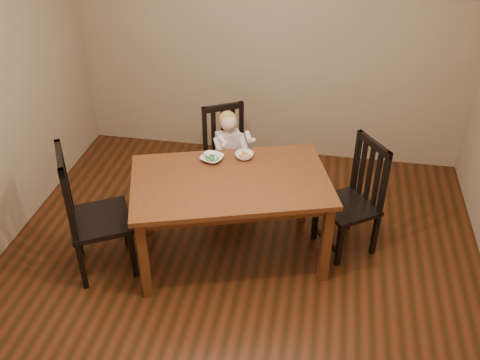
% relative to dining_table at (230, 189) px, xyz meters
% --- Properties ---
extents(room, '(4.01, 4.01, 2.71)m').
position_rel_dining_table_xyz_m(room, '(0.08, -0.24, 0.68)').
color(room, '#461F0E').
rests_on(room, ground).
extents(dining_table, '(1.72, 1.33, 0.76)m').
position_rel_dining_table_xyz_m(dining_table, '(0.00, 0.00, 0.00)').
color(dining_table, '#472510').
rests_on(dining_table, room).
extents(chair_child, '(0.55, 0.54, 0.95)m').
position_rel_dining_table_xyz_m(chair_child, '(-0.18, 0.79, -0.22)').
color(chair_child, black).
rests_on(chair_child, room).
extents(chair_left, '(0.63, 0.64, 1.11)m').
position_rel_dining_table_xyz_m(chair_left, '(-1.03, -0.34, -0.14)').
color(chair_left, black).
rests_on(chair_left, room).
extents(chair_right, '(0.58, 0.58, 0.99)m').
position_rel_dining_table_xyz_m(chair_right, '(0.97, 0.30, -0.20)').
color(chair_right, black).
rests_on(chair_right, room).
extents(toddler, '(0.42, 0.45, 0.49)m').
position_rel_dining_table_xyz_m(toddler, '(-0.16, 0.75, -0.10)').
color(toddler, silver).
rests_on(toddler, chair_child).
extents(bowl_peas, '(0.22, 0.22, 0.04)m').
position_rel_dining_table_xyz_m(bowl_peas, '(-0.20, 0.24, 0.11)').
color(bowl_peas, white).
rests_on(bowl_peas, dining_table).
extents(bowl_veg, '(0.15, 0.15, 0.05)m').
position_rel_dining_table_xyz_m(bowl_veg, '(0.05, 0.33, 0.11)').
color(bowl_veg, white).
rests_on(bowl_veg, dining_table).
extents(fork, '(0.11, 0.07, 0.05)m').
position_rel_dining_table_xyz_m(fork, '(-0.23, 0.21, 0.13)').
color(fork, silver).
rests_on(fork, bowl_peas).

